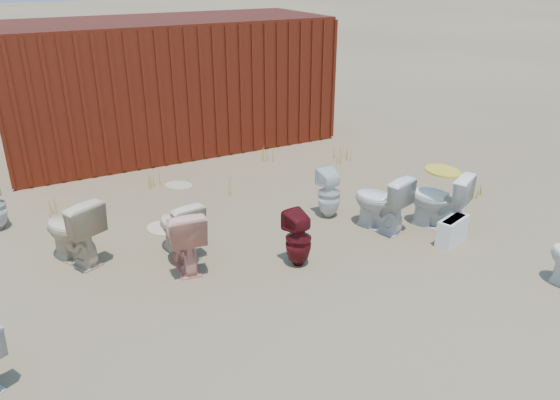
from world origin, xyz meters
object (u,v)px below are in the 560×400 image
shipping_container (168,84)px  toilet_back_yellowlid (439,200)px  toilet_back_beige_left (72,230)px  toilet_back_e (329,193)px  toilet_front_pink (184,237)px  loose_tank (452,231)px  toilet_back_beige_right (179,227)px  toilet_front_c (381,202)px  toilet_front_maroon (298,239)px

shipping_container → toilet_back_yellowlid: shipping_container is taller
toilet_back_beige_left → toilet_back_e: toilet_back_beige_left is taller
shipping_container → toilet_back_e: bearing=-77.8°
toilet_front_pink → loose_tank: (3.25, -1.05, -0.22)m
toilet_back_beige_right → toilet_back_yellowlid: bearing=155.0°
toilet_back_yellowlid → toilet_back_e: (-1.13, 0.99, -0.05)m
toilet_front_pink → toilet_back_beige_right: bearing=-92.6°
toilet_front_pink → toilet_front_c: 2.69m
toilet_front_maroon → toilet_back_e: toilet_back_e is taller
toilet_back_beige_right → toilet_front_c: bearing=157.6°
toilet_front_maroon → toilet_back_e: bearing=-143.2°
toilet_back_beige_left → toilet_front_maroon: bearing=125.5°
toilet_back_beige_left → toilet_back_beige_right: 1.26m
shipping_container → toilet_back_beige_left: bearing=-122.0°
toilet_back_beige_right → loose_tank: (3.20, -1.39, -0.19)m
toilet_back_beige_left → toilet_back_e: 3.43m
toilet_back_beige_left → toilet_back_beige_right: size_ratio=1.15×
shipping_container → toilet_back_yellowlid: bearing=-68.8°
toilet_back_yellowlid → toilet_back_e: toilet_back_yellowlid is taller
toilet_front_pink → loose_tank: size_ratio=1.56×
toilet_front_pink → toilet_back_yellowlid: size_ratio=0.96×
toilet_back_beige_right → toilet_back_e: size_ratio=1.04×
shipping_container → loose_tank: size_ratio=12.00×
toilet_front_maroon → loose_tank: bearing=161.5°
shipping_container → toilet_front_maroon: size_ratio=8.67×
loose_tank → toilet_back_yellowlid: bearing=53.3°
toilet_back_yellowlid → toilet_back_e: size_ratio=1.14×
toilet_back_beige_right → loose_tank: bearing=147.3°
toilet_back_e → toilet_front_c: bearing=126.0°
toilet_back_beige_left → toilet_back_yellowlid: 4.73m
toilet_back_yellowlid → loose_tank: bearing=44.5°
toilet_front_pink → toilet_back_yellowlid: bearing=176.4°
toilet_front_c → toilet_back_beige_left: bearing=-32.4°
shipping_container → toilet_back_beige_right: 4.64m
toilet_front_maroon → toilet_back_yellowlid: (2.19, -0.01, 0.06)m
toilet_back_beige_left → toilet_front_c: bearing=140.2°
toilet_back_beige_left → toilet_back_beige_right: bearing=136.3°
toilet_back_beige_left → toilet_back_yellowlid: size_ratio=1.04×
toilet_front_maroon → toilet_back_beige_left: size_ratio=0.82×
toilet_front_maroon → toilet_back_beige_right: (-1.16, 0.93, 0.02)m
toilet_front_maroon → loose_tank: (2.04, -0.46, -0.17)m
toilet_front_c → toilet_back_yellowlid: 0.80m
toilet_front_maroon → toilet_back_yellowlid: bearing=173.9°
shipping_container → loose_tank: shipping_container is taller
shipping_container → toilet_back_beige_left: size_ratio=7.09×
toilet_front_c → loose_tank: size_ratio=1.60×
toilet_front_maroon → toilet_back_e: (1.06, 0.98, 0.01)m
toilet_front_c → toilet_back_e: bearing=-76.3°
loose_tank → toilet_back_beige_right: bearing=138.3°
toilet_front_c → toilet_front_pink: bearing=-23.4°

